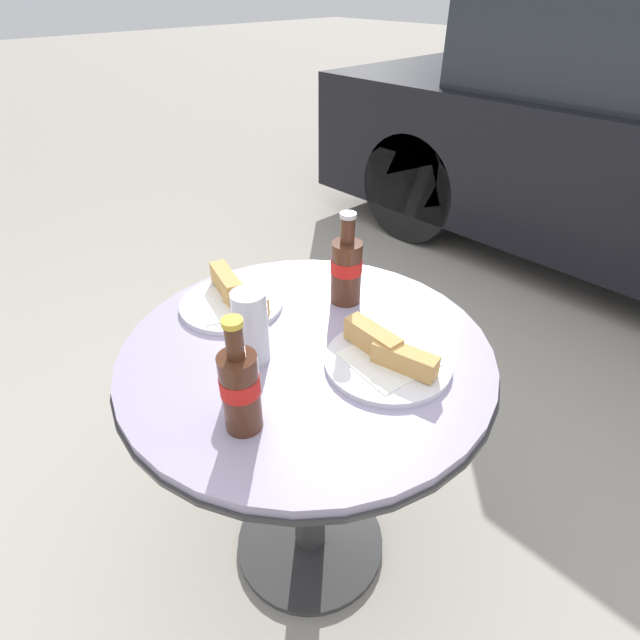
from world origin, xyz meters
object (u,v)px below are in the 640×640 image
object	(u,v)px
cola_bottle_right	(240,387)
drinking_glass	(251,329)
cola_bottle_left	(346,268)
lunch_plate_far	(387,357)
lunch_plate_near	(233,299)
bistro_table	(308,405)

from	to	relation	value
cola_bottle_right	drinking_glass	bearing A→B (deg)	137.99
cola_bottle_left	lunch_plate_far	size ratio (longest dim) A/B	0.87
lunch_plate_near	cola_bottle_right	bearing A→B (deg)	-32.52
cola_bottle_left	drinking_glass	bearing A→B (deg)	-85.41
bistro_table	lunch_plate_near	world-z (taller)	lunch_plate_near
bistro_table	drinking_glass	xyz separation A→B (m)	(-0.05, -0.10, 0.24)
lunch_plate_far	bistro_table	bearing A→B (deg)	-151.65
bistro_table	cola_bottle_right	bearing A→B (deg)	-68.43
cola_bottle_left	bistro_table	bearing A→B (deg)	-69.19
drinking_glass	cola_bottle_right	bearing A→B (deg)	-42.01
drinking_glass	lunch_plate_near	xyz separation A→B (m)	(-0.18, 0.08, -0.05)
lunch_plate_near	lunch_plate_far	world-z (taller)	lunch_plate_near
cola_bottle_right	drinking_glass	distance (m)	0.18
cola_bottle_left	lunch_plate_far	distance (m)	0.25
bistro_table	lunch_plate_near	size ratio (longest dim) A/B	3.29
lunch_plate_near	bistro_table	bearing A→B (deg)	4.25
cola_bottle_left	drinking_glass	distance (m)	0.29
cola_bottle_left	lunch_plate_near	distance (m)	0.27
cola_bottle_right	bistro_table	bearing A→B (deg)	111.57
bistro_table	cola_bottle_right	xyz separation A→B (m)	(0.09, -0.22, 0.25)
cola_bottle_left	lunch_plate_far	xyz separation A→B (m)	(0.22, -0.11, -0.07)
cola_bottle_left	drinking_glass	world-z (taller)	cola_bottle_left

